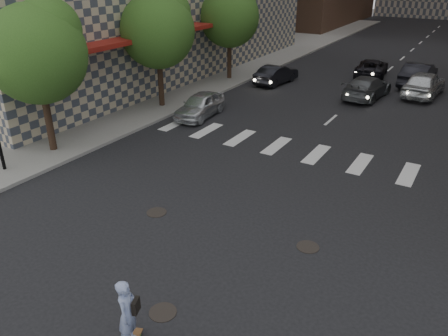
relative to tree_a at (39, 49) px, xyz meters
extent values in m
plane|color=black|center=(9.45, -3.14, -4.65)|extent=(160.00, 160.00, 0.00)
cube|color=gray|center=(-5.05, 16.86, -4.57)|extent=(13.00, 80.00, 0.15)
cube|color=black|center=(-1.75, 6.86, -2.65)|extent=(0.30, 14.00, 4.00)
cube|color=maroon|center=(-0.95, 6.86, -0.55)|extent=(1.60, 14.00, 0.25)
cylinder|color=#382619|center=(-0.05, -0.14, -3.10)|extent=(0.32, 0.32, 2.80)
sphere|color=#2D531B|center=(-0.05, -0.14, -0.20)|extent=(4.20, 4.20, 4.20)
sphere|color=#2D531B|center=(0.15, 0.46, 0.70)|extent=(2.80, 2.80, 2.80)
cylinder|color=#382619|center=(-0.05, 7.86, -3.10)|extent=(0.32, 0.32, 2.80)
sphere|color=#2D531B|center=(-0.05, 7.86, -0.20)|extent=(4.20, 4.20, 4.20)
sphere|color=#2D531B|center=(0.15, 8.46, 0.70)|extent=(2.80, 2.80, 2.80)
cylinder|color=#382619|center=(-0.05, 15.86, -3.10)|extent=(0.32, 0.32, 2.80)
sphere|color=#2D531B|center=(-0.05, 15.86, -0.20)|extent=(4.20, 4.20, 4.20)
sphere|color=#2D531B|center=(0.15, 16.46, 0.70)|extent=(2.80, 2.80, 2.80)
cylinder|color=black|center=(10.65, -5.64, -4.64)|extent=(0.70, 0.70, 0.02)
cylinder|color=black|center=(7.45, -1.94, -4.64)|extent=(0.70, 0.70, 0.02)
cylinder|color=black|center=(12.75, -1.14, -4.64)|extent=(0.70, 0.70, 0.02)
cylinder|color=green|center=(10.51, -6.56, -4.62)|extent=(0.05, 0.07, 0.06)
cylinder|color=green|center=(10.67, -6.50, -4.62)|extent=(0.05, 0.07, 0.06)
imported|color=#98AFDE|center=(10.71, -6.84, -3.68)|extent=(0.62, 0.74, 1.74)
cube|color=black|center=(10.86, -6.72, -3.47)|extent=(0.20, 0.31, 0.33)
imported|color=silver|center=(2.91, 7.60, -3.97)|extent=(1.95, 4.09, 1.35)
imported|color=black|center=(3.43, 16.59, -3.98)|extent=(1.87, 4.18, 1.33)
imported|color=#515458|center=(9.95, 16.28, -3.95)|extent=(2.41, 4.99, 1.40)
imported|color=black|center=(8.69, 22.57, -4.01)|extent=(2.65, 4.80, 1.27)
imported|color=#B7BBBF|center=(13.01, 18.61, -3.82)|extent=(2.39, 4.99, 1.65)
imported|color=black|center=(12.23, 21.24, -3.84)|extent=(2.01, 4.99, 1.61)
camera|label=1|loc=(16.27, -11.98, 3.31)|focal=35.00mm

